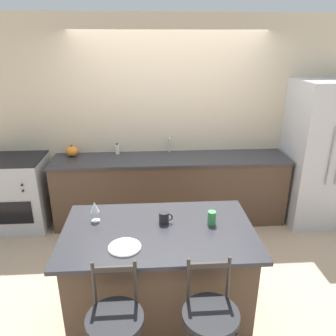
# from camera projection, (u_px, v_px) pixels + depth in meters

# --- Properties ---
(ground_plane) EXTENTS (18.00, 18.00, 0.00)m
(ground_plane) POSITION_uv_depth(u_px,v_px,m) (172.00, 232.00, 4.35)
(ground_plane) COLOR tan
(wall_back) EXTENTS (6.00, 0.07, 2.70)m
(wall_back) POSITION_uv_depth(u_px,v_px,m) (169.00, 121.00, 4.47)
(wall_back) COLOR beige
(wall_back) RESTS_ON ground_plane
(back_counter) EXTENTS (3.12, 0.65, 0.93)m
(back_counter) POSITION_uv_depth(u_px,v_px,m) (170.00, 189.00, 4.51)
(back_counter) COLOR #4C3828
(back_counter) RESTS_ON ground_plane
(sink_faucet) EXTENTS (0.02, 0.13, 0.22)m
(sink_faucet) POSITION_uv_depth(u_px,v_px,m) (169.00, 143.00, 4.47)
(sink_faucet) COLOR #ADAFB5
(sink_faucet) RESTS_ON back_counter
(kitchen_island) EXTENTS (1.59, 0.96, 0.92)m
(kitchen_island) POSITION_uv_depth(u_px,v_px,m) (159.00, 275.00, 2.86)
(kitchen_island) COLOR #4C3828
(kitchen_island) RESTS_ON ground_plane
(refrigerator) EXTENTS (0.76, 0.79, 1.92)m
(refrigerator) POSITION_uv_depth(u_px,v_px,m) (318.00, 154.00, 4.36)
(refrigerator) COLOR #BCBCC1
(refrigerator) RESTS_ON ground_plane
(oven_range) EXTENTS (0.79, 0.67, 0.97)m
(oven_range) POSITION_uv_depth(u_px,v_px,m) (17.00, 193.00, 4.34)
(oven_range) COLOR #ADAFB5
(oven_range) RESTS_ON ground_plane
(bar_stool_near) EXTENTS (0.38, 0.38, 1.06)m
(bar_stool_near) POSITION_uv_depth(u_px,v_px,m) (116.00, 333.00, 2.14)
(bar_stool_near) COLOR #332D28
(bar_stool_near) RESTS_ON ground_plane
(bar_stool_far) EXTENTS (0.38, 0.38, 1.06)m
(bar_stool_far) POSITION_uv_depth(u_px,v_px,m) (210.00, 328.00, 2.18)
(bar_stool_far) COLOR #332D28
(bar_stool_far) RESTS_ON ground_plane
(dinner_plate) EXTENTS (0.25, 0.25, 0.02)m
(dinner_plate) POSITION_uv_depth(u_px,v_px,m) (125.00, 247.00, 2.46)
(dinner_plate) COLOR beige
(dinner_plate) RESTS_ON kitchen_island
(wine_glass) EXTENTS (0.08, 0.08, 0.18)m
(wine_glass) POSITION_uv_depth(u_px,v_px,m) (95.00, 207.00, 2.79)
(wine_glass) COLOR white
(wine_glass) RESTS_ON kitchen_island
(coffee_mug) EXTENTS (0.12, 0.08, 0.10)m
(coffee_mug) POSITION_uv_depth(u_px,v_px,m) (164.00, 218.00, 2.78)
(coffee_mug) COLOR #232326
(coffee_mug) RESTS_ON kitchen_island
(tumbler_cup) EXTENTS (0.07, 0.07, 0.12)m
(tumbler_cup) POSITION_uv_depth(u_px,v_px,m) (212.00, 218.00, 2.76)
(tumbler_cup) COLOR #3D934C
(tumbler_cup) RESTS_ON kitchen_island
(pumpkin_decoration) EXTENTS (0.17, 0.17, 0.16)m
(pumpkin_decoration) POSITION_uv_depth(u_px,v_px,m) (72.00, 151.00, 4.37)
(pumpkin_decoration) COLOR orange
(pumpkin_decoration) RESTS_ON back_counter
(soap_bottle) EXTENTS (0.06, 0.06, 0.15)m
(soap_bottle) POSITION_uv_depth(u_px,v_px,m) (117.00, 149.00, 4.46)
(soap_bottle) COLOR silver
(soap_bottle) RESTS_ON back_counter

